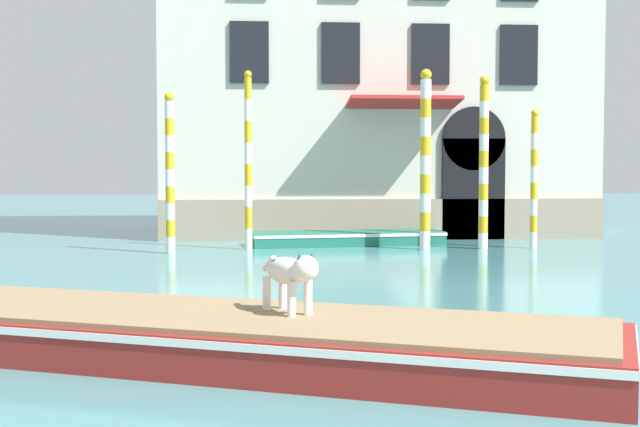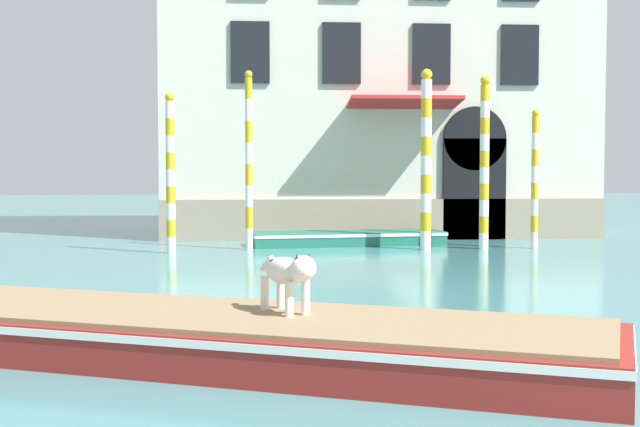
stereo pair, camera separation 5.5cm
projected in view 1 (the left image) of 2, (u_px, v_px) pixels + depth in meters
The scene contains 9 objects.
palazzo_left at pixel (371, 31), 28.16m from camera, with size 12.86×7.40×12.79m.
boat_foreground at pixel (228, 335), 9.88m from camera, with size 8.80×5.53×0.53m.
dog_on_deck at pixel (290, 273), 9.82m from camera, with size 0.63×0.96×0.70m.
boat_moored_near_palazzo at pixel (347, 238), 23.90m from camera, with size 5.33×1.99×0.36m.
mooring_pole_0 at pixel (425, 159), 22.47m from camera, with size 0.28×0.28×4.56m.
mooring_pole_1 at pixel (248, 160), 22.49m from camera, with size 0.19×0.19×4.53m.
mooring_pole_2 at pixel (170, 173), 21.56m from camera, with size 0.23×0.23×3.90m.
mooring_pole_3 at pixel (534, 179), 22.84m from camera, with size 0.19×0.19×3.57m.
mooring_pole_4 at pixel (484, 162), 22.71m from camera, with size 0.25×0.25×4.42m.
Camera 1 is at (-3.14, -3.16, 2.19)m, focal length 50.00 mm.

